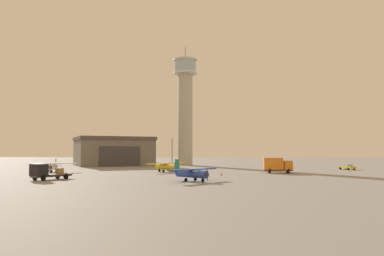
# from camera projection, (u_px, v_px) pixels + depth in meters

# --- Properties ---
(ground_plane) EXTENTS (400.00, 400.00, 0.00)m
(ground_plane) POSITION_uv_depth(u_px,v_px,m) (198.00, 181.00, 57.56)
(ground_plane) COLOR gray
(control_tower) EXTENTS (7.80, 7.80, 38.92)m
(control_tower) POSITION_uv_depth(u_px,v_px,m) (185.00, 105.00, 119.77)
(control_tower) COLOR #B2AD9E
(control_tower) RESTS_ON ground_plane
(hangar) EXTENTS (30.21, 29.28, 9.02)m
(hangar) POSITION_uv_depth(u_px,v_px,m) (113.00, 151.00, 117.63)
(hangar) COLOR #6B665B
(hangar) RESTS_ON ground_plane
(airplane_yellow) EXTENTS (7.58, 8.52, 2.87)m
(airplane_yellow) POSITION_uv_depth(u_px,v_px,m) (167.00, 166.00, 79.75)
(airplane_yellow) COLOR gold
(airplane_yellow) RESTS_ON ground_plane
(airplane_white) EXTENTS (9.90, 7.78, 2.94)m
(airplane_white) POSITION_uv_depth(u_px,v_px,m) (53.00, 166.00, 79.64)
(airplane_white) COLOR white
(airplane_white) RESTS_ON ground_plane
(airplane_blue) EXTENTS (7.47, 8.44, 2.84)m
(airplane_blue) POSITION_uv_depth(u_px,v_px,m) (191.00, 173.00, 55.96)
(airplane_blue) COLOR #2847A8
(airplane_blue) RESTS_ON ground_plane
(truck_flatbed_black) EXTENTS (5.22, 6.83, 2.63)m
(truck_flatbed_black) POSITION_uv_depth(u_px,v_px,m) (46.00, 172.00, 58.35)
(truck_flatbed_black) COLOR #38383D
(truck_flatbed_black) RESTS_ON ground_plane
(truck_box_orange) EXTENTS (5.89, 3.25, 3.21)m
(truck_box_orange) POSITION_uv_depth(u_px,v_px,m) (277.00, 165.00, 76.80)
(truck_box_orange) COLOR #38383D
(truck_box_orange) RESTS_ON ground_plane
(car_yellow) EXTENTS (3.33, 4.78, 1.37)m
(car_yellow) POSITION_uv_depth(u_px,v_px,m) (347.00, 167.00, 90.32)
(car_yellow) COLOR gold
(car_yellow) RESTS_ON ground_plane
(light_post_west) EXTENTS (0.44, 0.44, 8.44)m
(light_post_west) POSITION_uv_depth(u_px,v_px,m) (172.00, 149.00, 102.39)
(light_post_west) COLOR #38383D
(light_post_west) RESTS_ON ground_plane
(traffic_cone_near_left) EXTENTS (0.36, 0.36, 0.73)m
(traffic_cone_near_left) POSITION_uv_depth(u_px,v_px,m) (221.00, 173.00, 69.65)
(traffic_cone_near_left) COLOR black
(traffic_cone_near_left) RESTS_ON ground_plane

